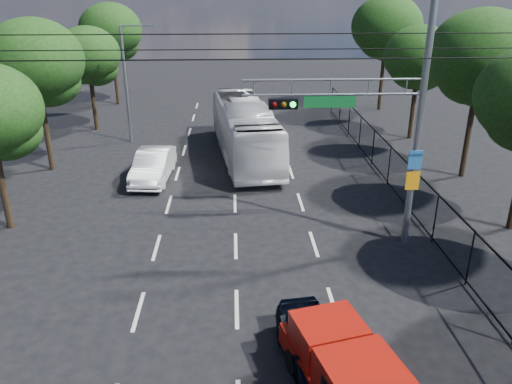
{
  "coord_description": "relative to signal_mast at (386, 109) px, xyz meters",
  "views": [
    {
      "loc": [
        0.01,
        -8.77,
        9.19
      ],
      "look_at": [
        0.71,
        6.57,
        2.8
      ],
      "focal_mm": 35.0,
      "sensor_mm": 36.0,
      "label": 1
    }
  ],
  "objects": [
    {
      "name": "tree_left_e",
      "position": [
        -14.87,
        25.03,
        0.29
      ],
      "size": [
        4.92,
        4.92,
        7.99
      ],
      "color": "black",
      "rests_on": "ground"
    },
    {
      "name": "tree_right_e",
      "position": [
        6.33,
        22.03,
        0.69
      ],
      "size": [
        5.28,
        5.28,
        8.58
      ],
      "color": "black",
      "rests_on": "ground"
    },
    {
      "name": "red_pickup",
      "position": [
        -2.77,
        -7.97,
        -4.31
      ],
      "size": [
        2.77,
        4.95,
        1.75
      ],
      "color": "black",
      "rests_on": "ground"
    },
    {
      "name": "tree_left_d",
      "position": [
        -14.67,
        17.03,
        -0.52
      ],
      "size": [
        4.2,
        4.2,
        6.83
      ],
      "color": "black",
      "rests_on": "ground"
    },
    {
      "name": "tree_right_d",
      "position": [
        6.13,
        14.03,
        -0.39
      ],
      "size": [
        4.32,
        4.32,
        7.02
      ],
      "color": "black",
      "rests_on": "ground"
    },
    {
      "name": "utility_wires",
      "position": [
        -5.28,
        0.84,
        1.99
      ],
      "size": [
        22.0,
        5.04,
        0.74
      ],
      "color": "black",
      "rests_on": "ground"
    },
    {
      "name": "lane_markings",
      "position": [
        -5.28,
        6.01,
        -5.24
      ],
      "size": [
        6.12,
        38.0,
        0.01
      ],
      "color": "beige",
      "rests_on": "ground"
    },
    {
      "name": "tree_left_c",
      "position": [
        -15.07,
        9.03,
        0.15
      ],
      "size": [
        4.8,
        4.8,
        7.8
      ],
      "color": "black",
      "rests_on": "ground"
    },
    {
      "name": "fence_right",
      "position": [
        2.32,
        4.18,
        -4.21
      ],
      "size": [
        0.06,
        34.03,
        2.0
      ],
      "color": "black",
      "rests_on": "ground"
    },
    {
      "name": "white_van",
      "position": [
        -9.39,
        7.22,
        -4.48
      ],
      "size": [
        1.89,
        4.69,
        1.52
      ],
      "primitive_type": "imported",
      "rotation": [
        0.0,
        0.0,
        -0.06
      ],
      "color": "white",
      "rests_on": "ground"
    },
    {
      "name": "navy_hatchback",
      "position": [
        -3.28,
        -6.62,
        -4.6
      ],
      "size": [
        2.01,
        3.93,
        1.28
      ],
      "primitive_type": "imported",
      "rotation": [
        0.0,
        0.0,
        0.14
      ],
      "color": "black",
      "rests_on": "ground"
    },
    {
      "name": "streetlight_left",
      "position": [
        -11.62,
        14.01,
        -1.3
      ],
      "size": [
        2.09,
        0.22,
        7.08
      ],
      "color": "slate",
      "rests_on": "ground"
    },
    {
      "name": "white_bus",
      "position": [
        -4.66,
        10.79,
        -3.68
      ],
      "size": [
        3.96,
        11.49,
        3.13
      ],
      "primitive_type": "imported",
      "rotation": [
        0.0,
        0.0,
        0.12
      ],
      "color": "silver",
      "rests_on": "ground"
    },
    {
      "name": "signal_mast",
      "position": [
        0.0,
        0.0,
        0.0
      ],
      "size": [
        6.43,
        0.39,
        9.5
      ],
      "color": "slate",
      "rests_on": "ground"
    },
    {
      "name": "tree_right_c",
      "position": [
        6.53,
        7.03,
        0.49
      ],
      "size": [
        5.1,
        5.1,
        8.29
      ],
      "color": "black",
      "rests_on": "ground"
    }
  ]
}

